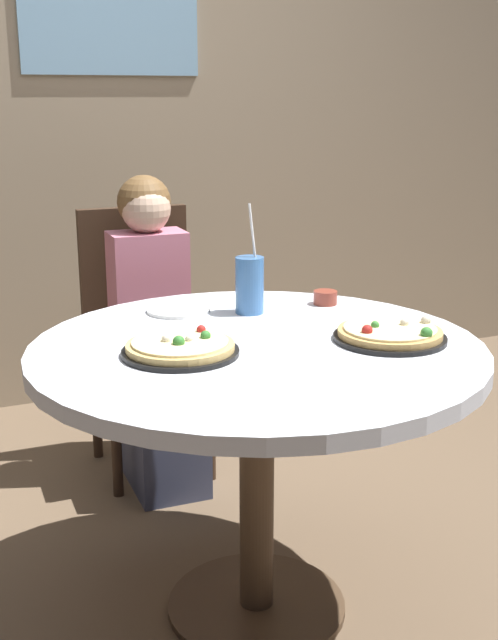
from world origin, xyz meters
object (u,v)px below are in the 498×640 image
diner_child (156,351)px  pizza_veggie (390,334)px  plate_small (178,310)px  sauce_bowl (325,298)px  chair_wooden (142,325)px  dining_table (257,385)px  soda_cup (250,285)px  pizza_cheese (180,348)px

diner_child → pizza_veggie: 1.04m
pizza_veggie → plate_small: pizza_veggie is taller
sauce_bowl → chair_wooden: bearing=114.6°
chair_wooden → plate_small: bearing=-96.9°
sauce_bowl → plate_small: sauce_bowl is taller
diner_child → pizza_veggie: size_ratio=3.80×
chair_wooden → dining_table: bearing=-90.2°
chair_wooden → diner_child: bearing=-91.7°
soda_cup → plate_small: size_ratio=1.71×
chair_wooden → sauce_bowl: chair_wooden is taller
chair_wooden → soda_cup: soda_cup is taller
diner_child → soda_cup: bearing=-79.4°
chair_wooden → sauce_bowl: 0.86m
soda_cup → pizza_veggie: bearing=-60.6°
dining_table → plate_small: plate_small is taller
diner_child → sauce_bowl: size_ratio=15.46×
pizza_cheese → pizza_veggie: bearing=-11.4°
dining_table → pizza_cheese: 0.23m
sauce_bowl → dining_table: bearing=-140.8°
sauce_bowl → plate_small: 0.43m
soda_cup → diner_child: bearing=100.6°
soda_cup → sauce_bowl: 0.25m
pizza_cheese → dining_table: bearing=-0.7°
soda_cup → plate_small: (-0.18, 0.09, -0.08)m
chair_wooden → pizza_cheese: chair_wooden is taller
chair_wooden → diner_child: diner_child is taller
pizza_cheese → soda_cup: (0.30, 0.28, 0.06)m
pizza_veggie → pizza_cheese: size_ratio=1.01×
pizza_cheese → plate_small: (0.12, 0.37, -0.01)m
dining_table → pizza_cheese: pizza_cheese is taller
dining_table → chair_wooden: size_ratio=1.19×
diner_child → pizza_veggie: (0.32, -0.95, 0.28)m
dining_table → pizza_veggie: 0.36m
dining_table → soda_cup: size_ratio=3.68×
plate_small → pizza_veggie: bearing=-50.2°
diner_child → plate_small: bearing=-98.9°
dining_table → sauce_bowl: bearing=39.2°
chair_wooden → pizza_cheese: bearing=-101.1°
pizza_cheese → sauce_bowl: size_ratio=4.02×
diner_child → sauce_bowl: bearing=-58.5°
dining_table → pizza_cheese: (-0.20, 0.00, 0.12)m
sauce_bowl → pizza_veggie: bearing=-93.8°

